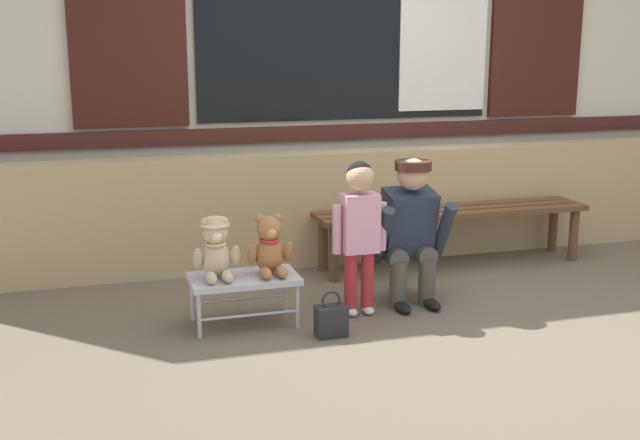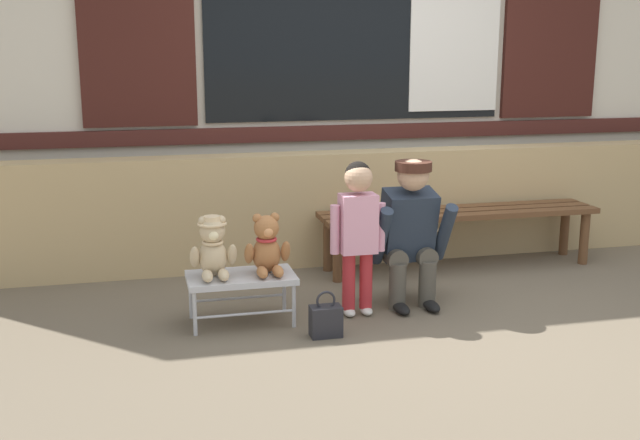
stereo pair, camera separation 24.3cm
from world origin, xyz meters
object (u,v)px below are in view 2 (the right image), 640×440
teddy_bear_plain (267,246)px  child_standing (358,221)px  wooden_bench_long (459,219)px  adult_crouching (411,231)px  teddy_bear_with_hat (213,248)px  small_display_bench (241,280)px  handbag_on_ground (326,320)px

teddy_bear_plain → child_standing: bearing=-2.5°
wooden_bench_long → adult_crouching: size_ratio=2.21×
teddy_bear_with_hat → teddy_bear_plain: 0.32m
small_display_bench → adult_crouching: bearing=5.0°
teddy_bear_with_hat → handbag_on_ground: teddy_bear_with_hat is taller
wooden_bench_long → teddy_bear_with_hat: (-1.90, -0.80, 0.10)m
small_display_bench → child_standing: bearing=-1.9°
teddy_bear_plain → child_standing: (0.56, -0.02, 0.13)m
small_display_bench → child_standing: 0.79m
teddy_bear_with_hat → child_standing: bearing=-1.7°
teddy_bear_with_hat → adult_crouching: adult_crouching is taller
small_display_bench → adult_crouching: adult_crouching is taller
child_standing → handbag_on_ground: bearing=-131.5°
wooden_bench_long → teddy_bear_with_hat: size_ratio=5.78×
wooden_bench_long → teddy_bear_with_hat: bearing=-157.1°
small_display_bench → adult_crouching: size_ratio=0.67×
teddy_bear_with_hat → child_standing: child_standing is taller
child_standing → adult_crouching: size_ratio=1.01×
wooden_bench_long → handbag_on_ground: bearing=-138.8°
teddy_bear_plain → adult_crouching: 0.95m
wooden_bench_long → handbag_on_ground: wooden_bench_long is taller
handbag_on_ground → teddy_bear_with_hat: bearing=150.3°
wooden_bench_long → teddy_bear_plain: size_ratio=5.78×
handbag_on_ground → child_standing: bearing=48.5°
small_display_bench → teddy_bear_with_hat: 0.26m
teddy_bear_with_hat → teddy_bear_plain: size_ratio=1.00×
small_display_bench → handbag_on_ground: bearing=-37.7°
teddy_bear_plain → small_display_bench: bearing=-179.5°
small_display_bench → teddy_bear_plain: teddy_bear_plain is taller
teddy_bear_plain → handbag_on_ground: size_ratio=1.34×
teddy_bear_with_hat → adult_crouching: size_ratio=0.38×
teddy_bear_with_hat → handbag_on_ground: 0.78m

